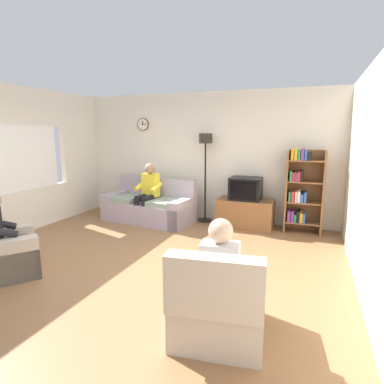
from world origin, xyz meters
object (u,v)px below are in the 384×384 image
(couch, at_px, (149,207))
(tv, at_px, (246,189))
(tv_stand, at_px, (245,213))
(person_in_right_armchair, at_px, (221,270))
(floor_lamp, at_px, (205,153))
(person_on_couch, at_px, (148,190))
(person_in_left_armchair, at_px, (3,231))
(armchair_near_bookshelf, at_px, (219,306))
(bookshelf, at_px, (302,190))

(couch, relative_size, tv, 3.31)
(tv_stand, height_order, person_in_right_armchair, person_in_right_armchair)
(tv, relative_size, floor_lamp, 0.32)
(person_on_couch, height_order, person_in_left_armchair, person_on_couch)
(tv_stand, distance_m, person_on_couch, 2.05)
(tv, bearing_deg, tv_stand, 90.00)
(person_on_couch, bearing_deg, armchair_near_bookshelf, -51.65)
(person_in_left_armchair, bearing_deg, couch, 80.13)
(tv_stand, relative_size, armchair_near_bookshelf, 1.12)
(person_in_right_armchair, bearing_deg, tv, 97.91)
(tv_stand, bearing_deg, tv, -90.00)
(couch, distance_m, person_on_couch, 0.40)
(couch, bearing_deg, person_on_couch, -74.70)
(tv, distance_m, person_in_right_armchair, 3.43)
(person_in_left_armchair, bearing_deg, floor_lamp, 64.24)
(armchair_near_bookshelf, relative_size, person_in_left_armchair, 0.88)
(armchair_near_bookshelf, height_order, person_on_couch, person_on_couch)
(bookshelf, height_order, floor_lamp, floor_lamp)
(person_on_couch, bearing_deg, bookshelf, 9.08)
(tv_stand, bearing_deg, floor_lamp, 173.57)
(couch, height_order, bookshelf, bookshelf)
(tv_stand, xyz_separation_m, person_in_left_armchair, (-2.51, -3.29, 0.32))
(couch, height_order, person_on_couch, person_on_couch)
(floor_lamp, distance_m, armchair_near_bookshelf, 4.03)
(tv, bearing_deg, bookshelf, 4.97)
(tv, relative_size, armchair_near_bookshelf, 0.61)
(couch, distance_m, floor_lamp, 1.64)
(couch, bearing_deg, tv, 8.01)
(person_in_right_armchair, bearing_deg, person_on_couch, 129.02)
(bookshelf, bearing_deg, person_on_couch, -170.92)
(floor_lamp, distance_m, person_in_left_armchair, 3.85)
(tv, bearing_deg, person_in_left_armchair, -127.61)
(person_in_left_armchair, bearing_deg, person_on_couch, 79.18)
(tv, distance_m, person_on_couch, 2.00)
(armchair_near_bookshelf, bearing_deg, floor_lamp, 110.70)
(tv_stand, bearing_deg, armchair_near_bookshelf, -82.15)
(tv_stand, relative_size, floor_lamp, 0.59)
(bookshelf, distance_m, person_on_couch, 3.05)
(tv, bearing_deg, floor_lamp, 172.01)
(tv, xyz_separation_m, floor_lamp, (-0.88, 0.12, 0.67))
(armchair_near_bookshelf, relative_size, person_in_right_armchair, 0.88)
(tv, bearing_deg, armchair_near_bookshelf, -82.09)
(couch, bearing_deg, person_in_right_armchair, -51.63)
(tv_stand, bearing_deg, person_in_right_armchair, -82.15)
(tv, bearing_deg, person_on_couch, -168.77)
(bookshelf, relative_size, person_in_right_armchair, 1.41)
(bookshelf, xyz_separation_m, floor_lamp, (-1.92, 0.03, 0.63))
(tv_stand, xyz_separation_m, tv, (0.00, -0.02, 0.50))
(bookshelf, xyz_separation_m, person_on_couch, (-3.01, -0.48, -0.12))
(person_in_right_armchair, bearing_deg, person_in_left_armchair, 177.44)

